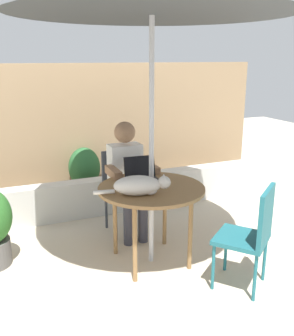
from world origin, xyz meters
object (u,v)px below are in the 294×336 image
object	(u,v)px
cat	(140,186)
potted_plant_by_chair	(85,173)
patio_table	(151,194)
chair_occupied	(123,185)
chair_empty	(252,230)
laptop	(141,173)
person_seated	(127,174)

from	to	relation	value
cat	potted_plant_by_chair	bearing A→B (deg)	90.22
patio_table	potted_plant_by_chair	xyz separation A→B (m)	(-0.18, 1.79, -0.28)
patio_table	chair_occupied	distance (m)	0.80
patio_table	chair_empty	xyz separation A→B (m)	(0.57, -0.72, -0.15)
chair_occupied	patio_table	bearing A→B (deg)	-90.00
chair_occupied	laptop	distance (m)	0.62
person_seated	potted_plant_by_chair	distance (m)	1.22
cat	potted_plant_by_chair	xyz separation A→B (m)	(-0.01, 1.95, -0.43)
chair_empty	chair_occupied	bearing A→B (deg)	110.91
patio_table	person_seated	size ratio (longest dim) A/B	0.79
chair_occupied	person_seated	size ratio (longest dim) A/B	0.72
chair_occupied	potted_plant_by_chair	size ratio (longest dim) A/B	1.21
patio_table	chair_occupied	world-z (taller)	chair_occupied
patio_table	chair_empty	size ratio (longest dim) A/B	1.09
patio_table	cat	world-z (taller)	cat
potted_plant_by_chair	person_seated	bearing A→B (deg)	-81.44
potted_plant_by_chair	chair_empty	bearing A→B (deg)	-73.38
person_seated	laptop	bearing A→B (deg)	-90.40
chair_occupied	cat	size ratio (longest dim) A/B	1.42
chair_occupied	potted_plant_by_chair	xyz separation A→B (m)	(-0.18, 1.01, -0.13)
person_seated	laptop	world-z (taller)	person_seated
chair_empty	laptop	xyz separation A→B (m)	(-0.58, 0.95, 0.28)
chair_occupied	potted_plant_by_chair	world-z (taller)	chair_occupied
cat	laptop	bearing A→B (deg)	66.67
patio_table	cat	distance (m)	0.27
chair_occupied	person_seated	distance (m)	0.23
person_seated	laptop	size ratio (longest dim) A/B	3.84
chair_occupied	person_seated	xyz separation A→B (m)	(0.00, -0.16, 0.17)
cat	chair_occupied	bearing A→B (deg)	79.82
patio_table	laptop	bearing A→B (deg)	90.70
person_seated	potted_plant_by_chair	world-z (taller)	person_seated
patio_table	laptop	distance (m)	0.26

